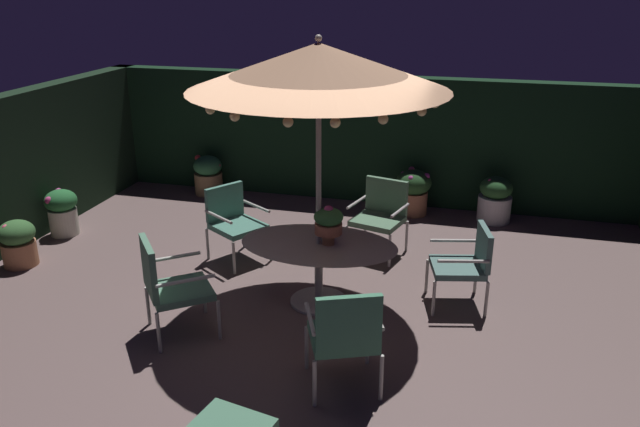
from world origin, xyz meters
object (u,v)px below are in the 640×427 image
Objects in this scene: potted_plant_back_center at (18,242)px; potted_plant_right_far at (62,211)px; patio_dining_table at (319,256)px; centerpiece_planter at (328,222)px; patio_chair_south at (467,261)px; potted_plant_left_near at (413,190)px; patio_chair_northeast at (233,218)px; potted_plant_right_near at (495,199)px; patio_chair_east at (168,282)px; patio_umbrella at (319,67)px; potted_plant_front_corner at (208,175)px; patio_chair_north at (381,212)px; patio_chair_southeast at (345,333)px.

potted_plant_right_far is at bearing 95.16° from potted_plant_back_center.
centerpiece_planter is at bearing 1.56° from patio_dining_table.
centerpiece_planter is at bearing -13.71° from potted_plant_right_far.
centerpiece_planter reaches higher than patio_chair_south.
centerpiece_planter is 3.15m from potted_plant_left_near.
patio_dining_table is 1.60m from patio_chair_northeast.
potted_plant_left_near reaches higher than potted_plant_right_near.
potted_plant_right_near is (1.20, 0.00, -0.04)m from potted_plant_left_near.
centerpiece_planter is 0.47× the size of patio_chair_northeast.
potted_plant_back_center is (-3.85, -0.02, -0.26)m from patio_dining_table.
centerpiece_planter is 1.75m from patio_chair_east.
patio_umbrella reaches higher than patio_chair_east.
patio_dining_table is at bearing 0.27° from potted_plant_back_center.
patio_chair_south is (1.55, 0.37, -2.05)m from patio_umbrella.
potted_plant_left_near is (4.52, 3.06, 0.07)m from potted_plant_back_center.
potted_plant_back_center is (-1.14, -3.14, -0.02)m from potted_plant_front_corner.
potted_plant_right_far is at bearing -172.77° from patio_chair_north.
patio_dining_table is 2.91× the size of potted_plant_back_center.
patio_dining_table reaches higher than potted_plant_left_near.
potted_plant_right_near is (1.24, 4.53, -0.24)m from patio_chair_southeast.
centerpiece_planter is 3.57m from potted_plant_right_near.
patio_chair_north is at bearing 20.92° from patio_chair_northeast.
potted_plant_right_far is (-4.57, 2.47, -0.23)m from patio_chair_southeast.
potted_plant_left_near is at bearing -1.34° from potted_plant_front_corner.
potted_plant_right_far is at bearing 151.60° from patio_chair_southeast.
potted_plant_back_center is 6.49m from potted_plant_right_near.
patio_chair_northeast is 1.44× the size of potted_plant_front_corner.
patio_chair_southeast is at bearing -67.11° from patio_umbrella.
patio_chair_north is at bearing -99.23° from potted_plant_left_near.
patio_chair_southeast is 1.55× the size of potted_plant_right_far.
patio_chair_northeast is at bearing 170.22° from patio_chair_south.
potted_plant_right_far is at bearing 165.89° from patio_dining_table.
patio_chair_southeast is 1.55× the size of potted_plant_front_corner.
patio_chair_southeast is at bearing -105.27° from potted_plant_right_near.
patio_chair_east is 1.94m from patio_chair_southeast.
potted_plant_left_near is 1.02× the size of potted_plant_right_near.
patio_chair_north is at bearing 7.23° from potted_plant_right_far.
patio_chair_southeast is 4.70m from potted_plant_right_near.
patio_dining_table is 4.14m from potted_plant_front_corner.
patio_umbrella is 2.59m from patio_chair_northeast.
patio_chair_north is 1.63m from patio_chair_south.
patio_chair_east is at bearing -115.34° from potted_plant_left_near.
patio_chair_south reaches higher than potted_plant_left_near.
potted_plant_right_near is (3.12, 4.06, -0.24)m from patio_chair_east.
patio_dining_table is at bearing 38.87° from patio_chair_east.
patio_chair_southeast reaches higher than potted_plant_left_near.
patio_chair_north is 4.41m from potted_plant_right_far.
centerpiece_planter reaches higher than patio_chair_northeast.
patio_chair_northeast is at bearing 147.04° from patio_dining_table.
patio_chair_east is 3.36m from potted_plant_right_far.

